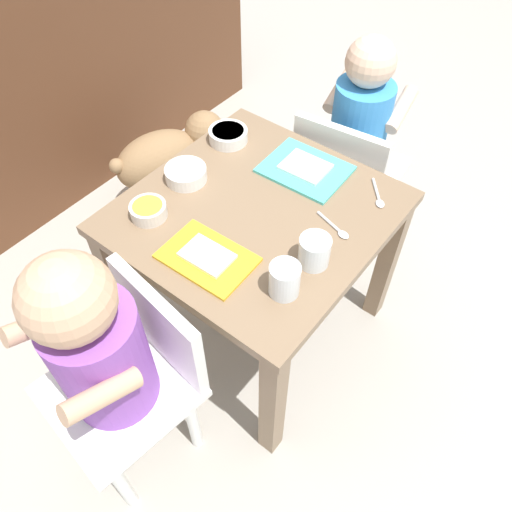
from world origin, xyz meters
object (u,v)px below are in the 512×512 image
object	(u,v)px
dog	(169,155)
cereal_bowl_right_side	(228,135)
dining_table	(256,234)
veggie_bowl_far	(186,174)
food_tray_left	(207,257)
food_tray_right	(305,169)
seated_child_right	(357,132)
water_cup_left	(314,253)
seated_child_left	(104,351)
water_cup_right	(284,281)
veggie_bowl_near	(148,210)
spoon_by_right_tray	(378,196)
spoon_by_left_tray	(336,228)

from	to	relation	value
dog	cereal_bowl_right_side	xyz separation A→B (m)	(-0.08, -0.35, 0.29)
dining_table	veggie_bowl_far	distance (m)	0.22
food_tray_left	food_tray_right	bearing A→B (deg)	0.00
seated_child_right	water_cup_left	world-z (taller)	seated_child_right
seated_child_left	water_cup_right	bearing A→B (deg)	-32.37
water_cup_right	dining_table	bearing A→B (deg)	51.55
dining_table	water_cup_left	world-z (taller)	water_cup_left
seated_child_right	veggie_bowl_near	xyz separation A→B (m)	(-0.61, 0.18, 0.06)
dining_table	dog	world-z (taller)	dining_table
dining_table	veggie_bowl_near	xyz separation A→B (m)	(-0.17, 0.18, 0.10)
dining_table	dog	bearing A→B (deg)	67.00
dog	water_cup_left	world-z (taller)	water_cup_left
cereal_bowl_right_side	seated_child_right	bearing A→B (deg)	-36.67
water_cup_left	veggie_bowl_far	distance (m)	0.38
cereal_bowl_right_side	spoon_by_right_tray	distance (m)	0.42
food_tray_right	veggie_bowl_near	bearing A→B (deg)	151.45
food_tray_left	water_cup_left	distance (m)	0.22
veggie_bowl_far	water_cup_right	bearing A→B (deg)	-108.07
seated_child_right	spoon_by_right_tray	bearing A→B (deg)	-141.59
seated_child_right	cereal_bowl_right_side	bearing A→B (deg)	143.33
seated_child_right	dog	distance (m)	0.65
dining_table	dog	size ratio (longest dim) A/B	1.39
food_tray_left	water_cup_right	distance (m)	0.18
water_cup_right	spoon_by_left_tray	distance (m)	0.21
seated_child_left	cereal_bowl_right_side	bearing A→B (deg)	18.68
seated_child_left	water_cup_left	xyz separation A→B (m)	(0.40, -0.20, 0.05)
veggie_bowl_far	spoon_by_right_tray	bearing A→B (deg)	-59.68
veggie_bowl_near	water_cup_left	bearing A→B (deg)	-72.37
seated_child_right	cereal_bowl_right_side	xyz separation A→B (m)	(-0.29, 0.22, 0.06)
seated_child_right	veggie_bowl_near	size ratio (longest dim) A/B	8.46
dining_table	food_tray_left	world-z (taller)	food_tray_left
food_tray_left	cereal_bowl_right_side	size ratio (longest dim) A/B	1.95
veggie_bowl_near	dining_table	bearing A→B (deg)	-46.77
seated_child_right	food_tray_right	distance (m)	0.27
spoon_by_left_tray	spoon_by_right_tray	distance (m)	0.15
dog	food_tray_left	world-z (taller)	food_tray_left
veggie_bowl_near	spoon_by_left_tray	distance (m)	0.42
water_cup_right	spoon_by_left_tray	bearing A→B (deg)	2.62
dining_table	seated_child_right	distance (m)	0.45
dining_table	water_cup_right	size ratio (longest dim) A/B	7.93
veggie_bowl_near	spoon_by_left_tray	bearing A→B (deg)	-57.45
dining_table	food_tray_left	size ratio (longest dim) A/B	2.96
seated_child_right	food_tray_right	xyz separation A→B (m)	(-0.27, -0.01, 0.05)
food_tray_left	water_cup_left	size ratio (longest dim) A/B	2.92
seated_child_right	food_tray_left	distance (m)	0.63
spoon_by_left_tray	food_tray_left	bearing A→B (deg)	145.49
cereal_bowl_right_side	veggie_bowl_near	bearing A→B (deg)	-173.39
veggie_bowl_near	seated_child_right	bearing A→B (deg)	-16.51
seated_child_left	spoon_by_right_tray	xyz separation A→B (m)	(0.66, -0.21, 0.03)
food_tray_left	food_tray_right	xyz separation A→B (m)	(0.36, 0.00, -0.00)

